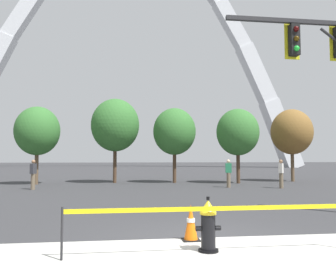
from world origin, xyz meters
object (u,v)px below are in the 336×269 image
(traffic_cone_by_hydrant, at_px, (191,223))
(pedestrian_standing_center, at_px, (229,173))
(monument_arch, at_px, (131,57))
(pedestrian_walking_left, at_px, (33,174))
(pedestrian_walking_right, at_px, (281,174))
(fire_hydrant, at_px, (208,226))

(traffic_cone_by_hydrant, distance_m, pedestrian_standing_center, 13.31)
(monument_arch, xyz_separation_m, pedestrian_walking_left, (-6.25, -38.90, -17.63))
(pedestrian_walking_left, bearing_deg, traffic_cone_by_hydrant, -64.30)
(traffic_cone_by_hydrant, relative_size, monument_arch, 0.01)
(traffic_cone_by_hydrant, height_order, monument_arch, monument_arch)
(pedestrian_walking_right, bearing_deg, pedestrian_walking_left, 175.86)
(fire_hydrant, bearing_deg, pedestrian_standing_center, 71.21)
(fire_hydrant, xyz_separation_m, monument_arch, (0.07, 52.34, 17.98))
(traffic_cone_by_hydrant, bearing_deg, pedestrian_standing_center, 69.40)
(fire_hydrant, xyz_separation_m, pedestrian_walking_left, (-6.18, 13.44, 0.35))
(pedestrian_standing_center, bearing_deg, pedestrian_walking_right, -17.63)
(monument_arch, bearing_deg, traffic_cone_by_hydrant, -90.24)
(fire_hydrant, distance_m, pedestrian_walking_left, 14.80)
(fire_hydrant, distance_m, pedestrian_standing_center, 14.10)
(traffic_cone_by_hydrant, distance_m, pedestrian_walking_left, 13.94)
(fire_hydrant, relative_size, traffic_cone_by_hydrant, 1.36)
(fire_hydrant, height_order, pedestrian_walking_left, pedestrian_walking_left)
(fire_hydrant, bearing_deg, monument_arch, 89.92)
(monument_arch, relative_size, pedestrian_walking_left, 37.29)
(monument_arch, height_order, pedestrian_walking_left, monument_arch)
(traffic_cone_by_hydrant, height_order, pedestrian_walking_left, pedestrian_walking_left)
(pedestrian_walking_left, height_order, pedestrian_standing_center, same)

